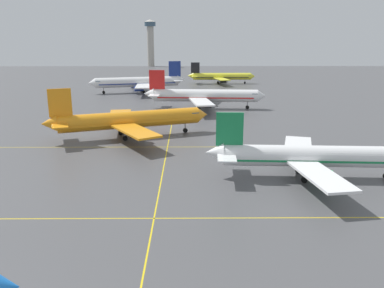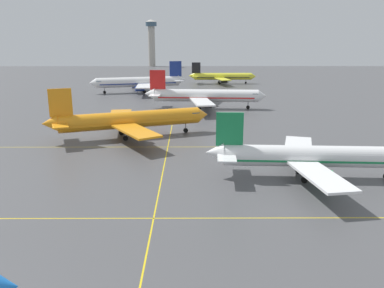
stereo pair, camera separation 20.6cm
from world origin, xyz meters
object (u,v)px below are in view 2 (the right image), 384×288
at_px(airliner_far_left_stand, 204,96).
at_px(airliner_distant_taxiway, 222,77).
at_px(airliner_third_row, 129,120).
at_px(airliner_second_row, 311,157).
at_px(control_tower, 152,39).
at_px(airliner_far_right_stand, 139,82).

xyz_separation_m(airliner_far_left_stand, airliner_distant_taxiway, (11.03, 69.33, -0.66)).
bearing_deg(airliner_third_row, airliner_distant_taxiway, 74.53).
bearing_deg(airliner_distant_taxiway, airliner_second_row, -88.28).
distance_m(airliner_second_row, airliner_third_row, 43.53).
relative_size(airliner_second_row, airliner_distant_taxiway, 1.06).
bearing_deg(control_tower, airliner_third_row, -86.10).
height_order(airliner_far_right_stand, control_tower, control_tower).
bearing_deg(control_tower, airliner_far_right_stand, -86.76).
relative_size(airliner_far_left_stand, airliner_distant_taxiway, 1.19).
height_order(airliner_third_row, airliner_distant_taxiway, airliner_third_row).
bearing_deg(airliner_distant_taxiway, airliner_far_right_stand, -139.74).
xyz_separation_m(airliner_second_row, airliner_distant_taxiway, (-4.05, 134.64, -0.19)).
relative_size(airliner_third_row, airliner_far_right_stand, 0.94).
xyz_separation_m(airliner_third_row, airliner_far_left_stand, (18.59, 37.73, 0.10)).
distance_m(airliner_far_right_stand, control_tower, 149.85).
bearing_deg(airliner_distant_taxiway, airliner_third_row, -105.47).
xyz_separation_m(airliner_far_right_stand, control_tower, (-8.42, 148.75, 16.06)).
height_order(airliner_third_row, airliner_far_right_stand, airliner_far_right_stand).
bearing_deg(airliner_far_right_stand, airliner_distant_taxiway, 40.26).
height_order(airliner_second_row, airliner_distant_taxiway, airliner_second_row).
xyz_separation_m(airliner_second_row, airliner_third_row, (-33.68, 27.58, 0.37)).
xyz_separation_m(airliner_second_row, airliner_far_right_stand, (-40.59, 103.70, 0.57)).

